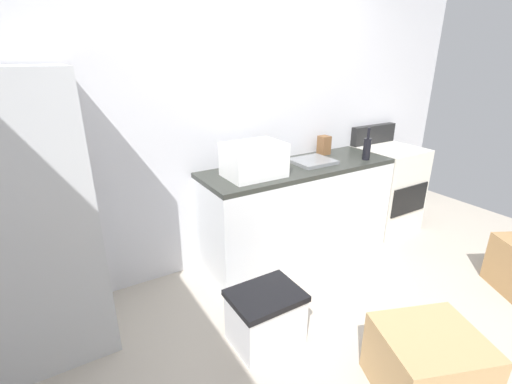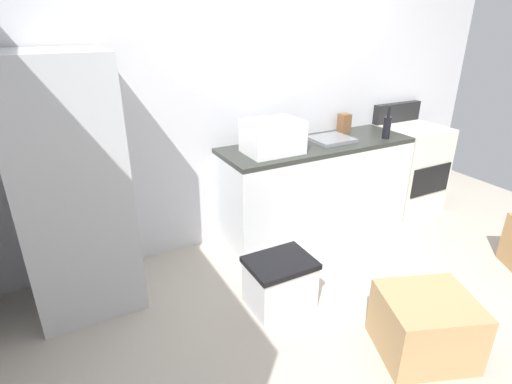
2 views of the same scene
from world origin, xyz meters
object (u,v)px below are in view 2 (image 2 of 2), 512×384
object	(u,v)px
stove_oven	(408,167)
storage_bin	(280,283)
knife_block	(344,123)
cardboard_box_medium	(424,326)
refrigerator	(72,189)
wine_bottle	(387,127)
coffee_mug	(287,135)
microwave	(273,137)

from	to	relation	value
stove_oven	storage_bin	size ratio (longest dim) A/B	2.39
knife_block	cardboard_box_medium	xyz separation A→B (m)	(-0.75, -1.78, -0.79)
refrigerator	wine_bottle	bearing A→B (deg)	-2.55
stove_oven	coffee_mug	bearing A→B (deg)	172.38
stove_oven	wine_bottle	world-z (taller)	wine_bottle
stove_oven	wine_bottle	xyz separation A→B (m)	(-0.57, -0.18, 0.54)
refrigerator	microwave	size ratio (longest dim) A/B	3.83
knife_block	coffee_mug	bearing A→B (deg)	179.41
stove_oven	coffee_mug	size ratio (longest dim) A/B	11.00
knife_block	refrigerator	bearing A→B (deg)	-174.54
stove_oven	knife_block	size ratio (longest dim) A/B	6.11
wine_bottle	knife_block	bearing A→B (deg)	119.61
wine_bottle	cardboard_box_medium	size ratio (longest dim) A/B	0.56
coffee_mug	knife_block	xyz separation A→B (m)	(0.65, -0.01, 0.04)
microwave	cardboard_box_medium	bearing A→B (deg)	-82.98
stove_oven	coffee_mug	distance (m)	1.51
stove_oven	microwave	xyz separation A→B (m)	(-1.72, -0.05, 0.57)
wine_bottle	knife_block	size ratio (longest dim) A/B	1.67
microwave	knife_block	size ratio (longest dim) A/B	2.56
refrigerator	wine_bottle	size ratio (longest dim) A/B	5.88
microwave	storage_bin	size ratio (longest dim) A/B	1.00
wine_bottle	coffee_mug	xyz separation A→B (m)	(-0.85, 0.37, -0.06)
coffee_mug	refrigerator	bearing A→B (deg)	-172.45
stove_oven	wine_bottle	bearing A→B (deg)	-162.92
microwave	coffee_mug	size ratio (longest dim) A/B	4.60
stove_oven	refrigerator	bearing A→B (deg)	-179.03
wine_bottle	cardboard_box_medium	bearing A→B (deg)	-123.84
refrigerator	stove_oven	size ratio (longest dim) A/B	1.60
refrigerator	coffee_mug	xyz separation A→B (m)	(1.85, 0.25, 0.07)
coffee_mug	storage_bin	bearing A→B (deg)	-123.64
coffee_mug	wine_bottle	bearing A→B (deg)	-23.26
cardboard_box_medium	microwave	bearing A→B (deg)	97.02
refrigerator	knife_block	xyz separation A→B (m)	(2.50, 0.24, 0.11)
microwave	coffee_mug	world-z (taller)	microwave
wine_bottle	knife_block	xyz separation A→B (m)	(-0.20, 0.36, -0.02)
coffee_mug	knife_block	distance (m)	0.65
wine_bottle	microwave	bearing A→B (deg)	173.68
cardboard_box_medium	storage_bin	xyz separation A→B (m)	(-0.55, 0.80, -0.01)
stove_oven	cardboard_box_medium	distance (m)	2.22
knife_block	cardboard_box_medium	size ratio (longest dim) A/B	0.33
refrigerator	microwave	world-z (taller)	refrigerator
wine_bottle	cardboard_box_medium	xyz separation A→B (m)	(-0.95, -1.42, -0.81)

